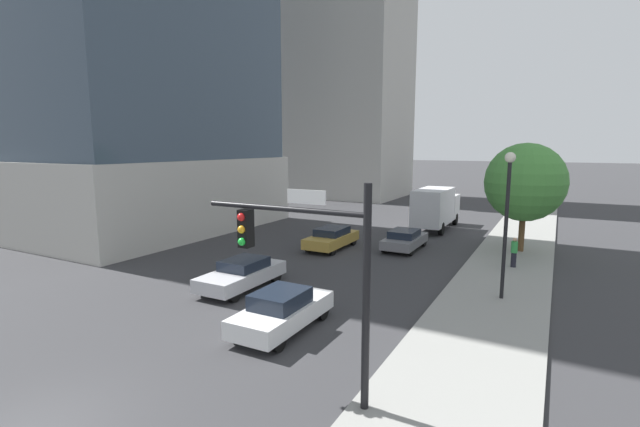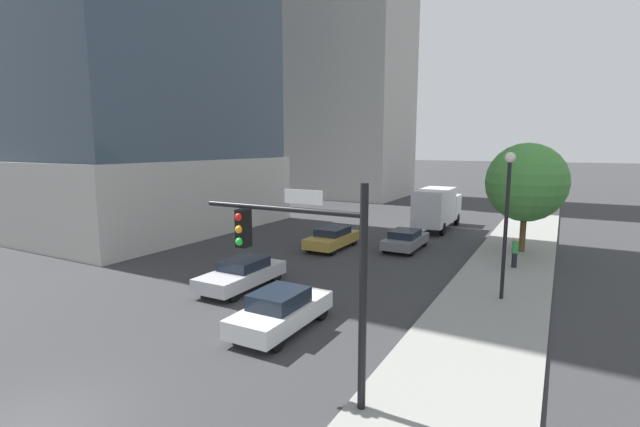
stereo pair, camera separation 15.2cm
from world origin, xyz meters
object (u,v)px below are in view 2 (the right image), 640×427
at_px(car_white, 281,310).
at_px(car_gray, 405,239).
at_px(traffic_light_pole, 304,255).
at_px(box_truck, 437,207).
at_px(car_gold, 332,238).
at_px(construction_building, 346,49).
at_px(car_silver, 242,274).
at_px(pedestrian_green_shirt, 515,252).
at_px(street_lamp, 507,205).
at_px(street_tree, 526,182).

distance_m(car_white, car_gray, 14.45).
bearing_deg(traffic_light_pole, box_truck, 96.61).
bearing_deg(traffic_light_pole, car_gold, 114.71).
xyz_separation_m(construction_building, car_silver, (12.92, -38.17, -18.34)).
xyz_separation_m(car_gold, box_truck, (4.29, 9.94, 1.12)).
distance_m(traffic_light_pole, pedestrian_green_shirt, 16.68).
xyz_separation_m(traffic_light_pole, street_lamp, (3.70, 10.36, 0.30)).
xyz_separation_m(street_lamp, car_gray, (-6.69, 7.41, -3.53)).
relative_size(street_lamp, car_gray, 1.45).
relative_size(traffic_light_pole, car_gold, 1.23).
xyz_separation_m(car_silver, pedestrian_green_shirt, (10.95, 9.53, 0.27)).
xyz_separation_m(traffic_light_pole, street_tree, (3.73, 20.21, 0.55)).
bearing_deg(car_silver, box_truck, 77.45).
xyz_separation_m(street_lamp, car_silver, (-10.98, -3.89, -3.50)).
height_order(street_lamp, car_silver, street_lamp).
distance_m(car_gold, box_truck, 10.88).
height_order(street_tree, car_silver, street_tree).
xyz_separation_m(traffic_light_pole, box_truck, (-2.98, 25.74, -2.07)).
distance_m(construction_building, pedestrian_green_shirt, 41.43).
relative_size(construction_building, car_gray, 9.73).
bearing_deg(car_silver, pedestrian_green_shirt, 41.03).
relative_size(car_white, car_silver, 0.96).
distance_m(street_tree, car_white, 18.54).
relative_size(car_white, pedestrian_green_shirt, 2.79).
relative_size(street_tree, box_truck, 0.91).
height_order(box_truck, pedestrian_green_shirt, box_truck).
relative_size(street_lamp, street_tree, 0.93).
distance_m(construction_building, car_white, 48.35).
height_order(traffic_light_pole, street_tree, street_tree).
bearing_deg(car_white, car_gold, 108.98).
height_order(car_gold, pedestrian_green_shirt, pedestrian_green_shirt).
relative_size(construction_building, car_gold, 9.14).
bearing_deg(car_gold, box_truck, 66.65).
height_order(construction_building, pedestrian_green_shirt, construction_building).
bearing_deg(box_truck, car_white, -90.00).
relative_size(construction_building, car_silver, 8.93).
relative_size(street_lamp, car_white, 1.38).
distance_m(car_silver, pedestrian_green_shirt, 14.52).
height_order(street_tree, box_truck, street_tree).
bearing_deg(street_lamp, box_truck, 113.50).
bearing_deg(box_truck, car_gray, -90.00).
xyz_separation_m(car_gold, pedestrian_green_shirt, (10.95, 0.20, 0.26)).
distance_m(street_tree, car_gray, 8.08).
distance_m(construction_building, street_tree, 37.18).
bearing_deg(car_gold, traffic_light_pole, -65.29).
distance_m(traffic_light_pole, street_lamp, 11.01).
height_order(construction_building, street_lamp, construction_building).
relative_size(street_lamp, car_gold, 1.36).
bearing_deg(car_gray, street_lamp, -47.95).
bearing_deg(car_white, car_silver, 143.74).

